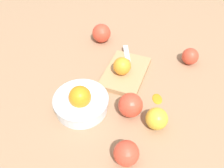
# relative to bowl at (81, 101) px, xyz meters

# --- Properties ---
(ground_plane) EXTENTS (2.40, 2.40, 0.00)m
(ground_plane) POSITION_rel_bowl_xyz_m (0.14, -0.09, -0.04)
(ground_plane) COLOR #997556
(bowl) EXTENTS (0.19, 0.19, 0.10)m
(bowl) POSITION_rel_bowl_xyz_m (0.00, 0.00, 0.00)
(bowl) COLOR silver
(bowl) RESTS_ON ground_plane
(cutting_board) EXTENTS (0.23, 0.16, 0.02)m
(cutting_board) POSITION_rel_bowl_xyz_m (0.22, -0.08, -0.03)
(cutting_board) COLOR tan
(cutting_board) RESTS_ON ground_plane
(orange_on_board) EXTENTS (0.07, 0.07, 0.07)m
(orange_on_board) POSITION_rel_bowl_xyz_m (0.21, -0.07, 0.01)
(orange_on_board) COLOR orange
(orange_on_board) RESTS_ON cutting_board
(knife) EXTENTS (0.15, 0.08, 0.01)m
(knife) POSITION_rel_bowl_xyz_m (0.29, -0.06, -0.01)
(knife) COLOR silver
(knife) RESTS_ON cutting_board
(apple_back_right) EXTENTS (0.08, 0.08, 0.08)m
(apple_back_right) POSITION_rel_bowl_xyz_m (0.40, 0.11, 0.00)
(apple_back_right) COLOR #D6422D
(apple_back_right) RESTS_ON ground_plane
(apple_front_left) EXTENTS (0.08, 0.08, 0.08)m
(apple_front_left) POSITION_rel_bowl_xyz_m (-0.12, -0.21, -0.00)
(apple_front_left) COLOR #D6422D
(apple_front_left) RESTS_ON ground_plane
(apple_front_right) EXTENTS (0.07, 0.07, 0.07)m
(apple_front_right) POSITION_rel_bowl_xyz_m (0.40, -0.30, -0.01)
(apple_front_right) COLOR #D6422D
(apple_front_right) RESTS_ON ground_plane
(apple_front_left_2) EXTENTS (0.07, 0.07, 0.07)m
(apple_front_left_2) POSITION_rel_bowl_xyz_m (0.03, -0.26, -0.00)
(apple_front_left_2) COLOR gold
(apple_front_left_2) RESTS_ON ground_plane
(apple_front_left_3) EXTENTS (0.08, 0.08, 0.08)m
(apple_front_left_3) POSITION_rel_bowl_xyz_m (0.05, -0.16, 0.00)
(apple_front_left_3) COLOR #D6422D
(apple_front_left_3) RESTS_ON ground_plane
(citrus_peel) EXTENTS (0.06, 0.05, 0.01)m
(citrus_peel) POSITION_rel_bowl_xyz_m (0.15, -0.23, -0.04)
(citrus_peel) COLOR orange
(citrus_peel) RESTS_ON ground_plane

